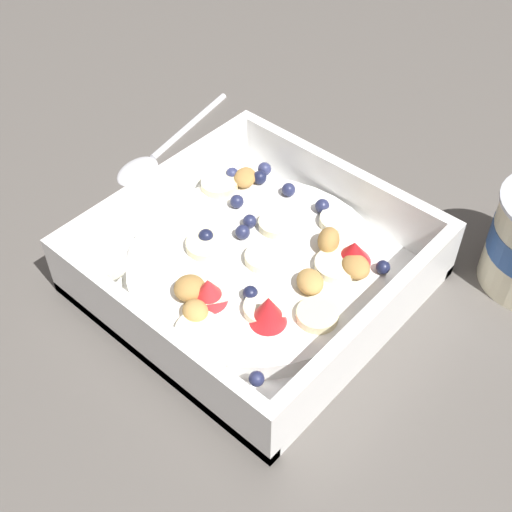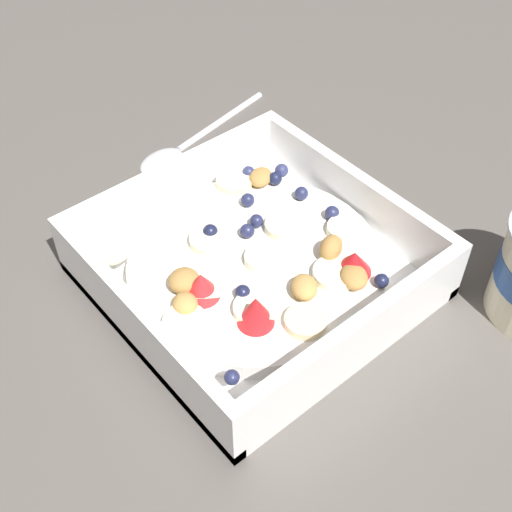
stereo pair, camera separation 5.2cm
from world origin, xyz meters
TOP-DOWN VIEW (x-y plane):
  - ground_plane at (0.00, 0.00)m, footprint 2.40×2.40m
  - fruit_bowl at (0.01, -0.01)m, footprint 0.22×0.22m
  - spoon at (-0.17, 0.04)m, footprint 0.05×0.17m

SIDE VIEW (x-z plane):
  - ground_plane at x=0.00m, z-range 0.00..0.00m
  - spoon at x=-0.17m, z-range 0.00..0.01m
  - fruit_bowl at x=0.01m, z-range -0.01..0.05m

